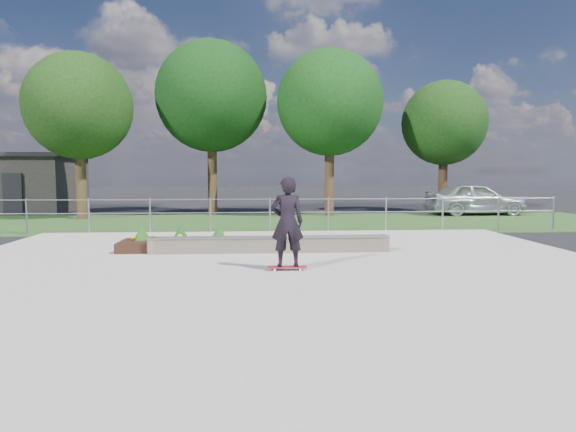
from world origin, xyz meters
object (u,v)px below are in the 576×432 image
object	(u,v)px
parked_car	(475,199)
skateboarder	(287,222)
planter_bed	(180,243)
grind_ledge	(270,244)

from	to	relation	value
parked_car	skateboarder	bearing A→B (deg)	142.24
skateboarder	parked_car	xyz separation A→B (m)	(9.90, 13.40, -0.27)
parked_car	planter_bed	bearing A→B (deg)	128.56
planter_bed	skateboarder	distance (m)	4.02
planter_bed	skateboarder	world-z (taller)	skateboarder
planter_bed	skateboarder	size ratio (longest dim) A/B	1.56
grind_ledge	skateboarder	size ratio (longest dim) A/B	3.13
planter_bed	parked_car	distance (m)	16.29
planter_bed	parked_car	xyz separation A→B (m)	(12.50, 10.44, 0.54)
planter_bed	grind_ledge	bearing A→B (deg)	-13.95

